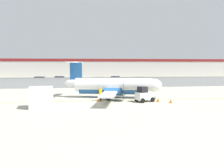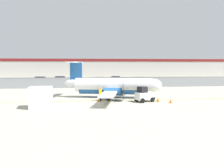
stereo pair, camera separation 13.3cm
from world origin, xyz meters
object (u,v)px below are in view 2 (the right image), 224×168
Objects in this scene: ground_crew_worker at (100,93)px; parked_car_2 at (75,80)px; traffic_cone_far_left at (158,99)px; parked_car_0 at (40,80)px; baggage_tug at (144,95)px; parked_car_4 at (116,79)px; commuter_airplane at (115,86)px; traffic_cone_far_right at (99,99)px; traffic_cone_near_left at (171,100)px; parked_car_3 at (99,80)px; cargo_container at (41,97)px; parked_car_5 at (139,80)px; traffic_cone_near_right at (144,97)px; parked_car_1 at (60,79)px; parked_car_6 at (163,81)px.

ground_crew_worker is 0.40× the size of parked_car_2.
traffic_cone_far_left is 36.00m from parked_car_0.
baggage_tug is 0.59× the size of parked_car_4.
traffic_cone_far_right is (-2.31, -2.96, -1.29)m from commuter_airplane.
parked_car_3 is (-6.88, 26.57, 0.58)m from traffic_cone_near_left.
ground_crew_worker is at bearing 20.33° from cargo_container.
ground_crew_worker is 25.92m from parked_car_5.
parked_car_5 reaches higher than traffic_cone_near_right.
baggage_tug is at bearing -103.62° from traffic_cone_near_right.
traffic_cone_near_right and traffic_cone_far_right have the same top height.
cargo_container reaches higher than baggage_tug.
traffic_cone_near_right is 33.30m from parked_car_0.
ground_crew_worker is 0.39× the size of parked_car_0.
commuter_airplane is 3.78× the size of parked_car_3.
traffic_cone_near_right is 32.02m from parked_car_1.
parked_car_1 is (-8.35, 30.00, 0.58)m from traffic_cone_far_right.
traffic_cone_far_left is 0.15× the size of parked_car_4.
parked_car_5 is (4.92, 22.65, 0.58)m from traffic_cone_near_right.
commuter_airplane is at bearing 90.26° from ground_crew_worker.
parked_car_0 is 1.00× the size of parked_car_1.
cargo_container is 0.63× the size of parked_car_2.
traffic_cone_near_left is 4.19m from traffic_cone_near_right.
parked_car_1 is at bearing 116.47° from traffic_cone_far_left.
parked_car_1 and parked_car_6 have the same top height.
cargo_container reaches higher than traffic_cone_far_left.
parked_car_3 is at bearing 86.57° from traffic_cone_far_right.
ground_crew_worker and parked_car_4 have the same top height.
cargo_container is 28.75m from parked_car_3.
commuter_airplane is 7.97m from traffic_cone_near_left.
traffic_cone_near_right is at bearing -78.40° from parked_car_3.
baggage_tug is at bearing 127.06° from parked_car_0.
commuter_airplane reaches higher than traffic_cone_far_left.
baggage_tug reaches higher than parked_car_3.
traffic_cone_far_left is (1.67, -0.23, -0.54)m from baggage_tug.
parked_car_6 is (8.94, 23.15, 0.58)m from traffic_cone_far_left.
traffic_cone_far_left is at bearing -81.23° from parked_car_4.
commuter_airplane is 3.69× the size of parked_car_1.
parked_car_4 is at bearing -175.08° from parked_car_0.
traffic_cone_far_left is 26.22m from parked_car_3.
parked_car_2 is (-6.53, 23.47, -0.71)m from commuter_airplane.
parked_car_4 reaches higher than traffic_cone_near_right.
traffic_cone_far_right is (-7.14, 1.10, 0.00)m from traffic_cone_far_left.
parked_car_3 is at bearing 101.14° from traffic_cone_near_right.
parked_car_2 is at bearing 170.89° from parked_car_5.
parked_car_0 is 15.06m from parked_car_3.
parked_car_5 is at bearing 151.18° from parked_car_6.
parked_car_4 is at bearing -164.64° from parked_car_2.
traffic_cone_far_left is 0.15× the size of parked_car_1.
traffic_cone_far_right is at bearing 119.45° from parked_car_0.
parked_car_3 reaches higher than traffic_cone_far_right.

